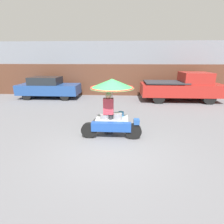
{
  "coord_description": "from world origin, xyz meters",
  "views": [
    {
      "loc": [
        0.38,
        -5.26,
        2.83
      ],
      "look_at": [
        -0.01,
        1.13,
        0.85
      ],
      "focal_mm": 28.0,
      "sensor_mm": 36.0,
      "label": 1
    }
  ],
  "objects_px": {
    "vendor_motorcycle_cart": "(112,94)",
    "vendor_person": "(108,111)",
    "parked_car": "(48,87)",
    "pickup_truck": "(183,87)"
  },
  "relations": [
    {
      "from": "parked_car",
      "to": "pickup_truck",
      "type": "distance_m",
      "value": 9.52
    },
    {
      "from": "vendor_motorcycle_cart",
      "to": "parked_car",
      "type": "relative_size",
      "value": 0.51
    },
    {
      "from": "vendor_person",
      "to": "vendor_motorcycle_cart",
      "type": "bearing_deg",
      "value": 32.86
    },
    {
      "from": "vendor_person",
      "to": "pickup_truck",
      "type": "xyz_separation_m",
      "value": [
        4.61,
        5.78,
        0.03
      ]
    },
    {
      "from": "vendor_motorcycle_cart",
      "to": "vendor_person",
      "type": "bearing_deg",
      "value": -147.14
    },
    {
      "from": "vendor_motorcycle_cart",
      "to": "vendor_person",
      "type": "height_order",
      "value": "vendor_motorcycle_cart"
    },
    {
      "from": "vendor_motorcycle_cart",
      "to": "pickup_truck",
      "type": "relative_size",
      "value": 0.42
    },
    {
      "from": "vendor_motorcycle_cart",
      "to": "parked_car",
      "type": "xyz_separation_m",
      "value": [
        -5.04,
        6.05,
        -0.77
      ]
    },
    {
      "from": "vendor_motorcycle_cart",
      "to": "parked_car",
      "type": "distance_m",
      "value": 7.91
    },
    {
      "from": "parked_car",
      "to": "pickup_truck",
      "type": "relative_size",
      "value": 0.82
    }
  ]
}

